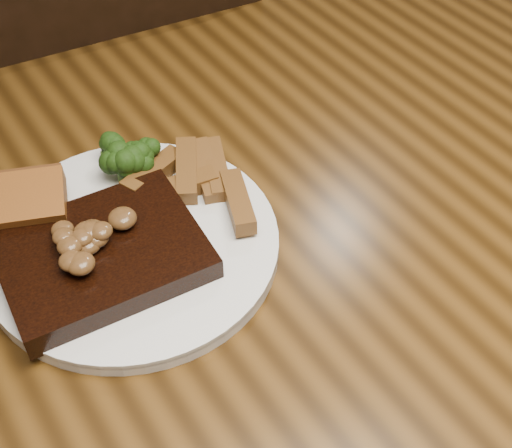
{
  "coord_description": "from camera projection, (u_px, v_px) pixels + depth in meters",
  "views": [
    {
      "loc": [
        -0.25,
        -0.39,
        1.28
      ],
      "look_at": [
        0.01,
        0.0,
        0.78
      ],
      "focal_mm": 50.0,
      "sensor_mm": 36.0,
      "label": 1
    }
  ],
  "objects": [
    {
      "name": "dining_table",
      "position": [
        248.0,
        306.0,
        0.77
      ],
      "size": [
        1.6,
        0.9,
        0.75
      ],
      "color": "#482C0E",
      "rests_on": "ground"
    },
    {
      "name": "chair_far",
      "position": [
        107.0,
        113.0,
        1.22
      ],
      "size": [
        0.5,
        0.5,
        0.95
      ],
      "rotation": [
        0.0,
        0.0,
        3.02
      ],
      "color": "black",
      "rests_on": "ground"
    },
    {
      "name": "plate",
      "position": [
        133.0,
        246.0,
        0.7
      ],
      "size": [
        0.29,
        0.29,
        0.01
      ],
      "primitive_type": "cylinder",
      "rotation": [
        0.0,
        0.0,
        -0.01
      ],
      "color": "silver",
      "rests_on": "dining_table"
    },
    {
      "name": "steak",
      "position": [
        102.0,
        256.0,
        0.67
      ],
      "size": [
        0.2,
        0.16,
        0.03
      ],
      "primitive_type": "cube",
      "rotation": [
        0.0,
        0.0,
        -0.08
      ],
      "color": "black",
      "rests_on": "plate"
    },
    {
      "name": "steak_bone",
      "position": [
        133.0,
        305.0,
        0.63
      ],
      "size": [
        0.14,
        0.02,
        0.02
      ],
      "primitive_type": "cube",
      "rotation": [
        0.0,
        0.0,
        -0.08
      ],
      "color": "beige",
      "rests_on": "plate"
    },
    {
      "name": "mushroom_pile",
      "position": [
        94.0,
        233.0,
        0.65
      ],
      "size": [
        0.08,
        0.08,
        0.03
      ],
      "primitive_type": null,
      "color": "brown",
      "rests_on": "steak"
    },
    {
      "name": "garlic_bread",
      "position": [
        14.0,
        218.0,
        0.7
      ],
      "size": [
        0.12,
        0.1,
        0.02
      ],
      "primitive_type": "cube",
      "rotation": [
        0.0,
        0.0,
        -0.39
      ],
      "color": "brown",
      "rests_on": "plate"
    },
    {
      "name": "potato_wedges",
      "position": [
        192.0,
        191.0,
        0.73
      ],
      "size": [
        0.11,
        0.11,
        0.02
      ],
      "primitive_type": null,
      "color": "brown",
      "rests_on": "plate"
    },
    {
      "name": "broccoli_cluster",
      "position": [
        135.0,
        159.0,
        0.75
      ],
      "size": [
        0.07,
        0.07,
        0.04
      ],
      "primitive_type": null,
      "color": "#1A3D0E",
      "rests_on": "plate"
    }
  ]
}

